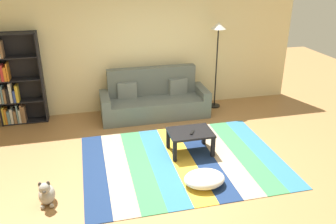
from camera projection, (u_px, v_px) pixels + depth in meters
The scene contains 10 objects.
ground_plane at pixel (174, 163), 5.81m from camera, with size 14.00×14.00×0.00m, color #9E7042.
back_wall at pixel (145, 48), 7.54m from camera, with size 6.80×0.10×2.70m, color beige.
rug at pixel (183, 160), 5.88m from camera, with size 3.27×2.46×0.01m.
couch at pixel (154, 100), 7.49m from camera, with size 2.26×0.80×1.00m.
bookshelf at pixel (14, 84), 6.94m from camera, with size 0.90×0.28×1.84m.
coffee_table at pixel (190, 135), 6.01m from camera, with size 0.75×0.55×0.39m.
pouf at pixel (204, 179), 5.20m from camera, with size 0.62×0.48×0.21m, color white.
dog at pixel (46, 194), 4.80m from camera, with size 0.22×0.35×0.40m.
standing_lamp at pixel (218, 37), 7.43m from camera, with size 0.32×0.32×1.90m.
tv_remote at pixel (192, 132), 5.93m from camera, with size 0.04×0.15×0.02m, color black.
Camera 1 is at (-1.28, -4.82, 3.10)m, focal length 37.50 mm.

